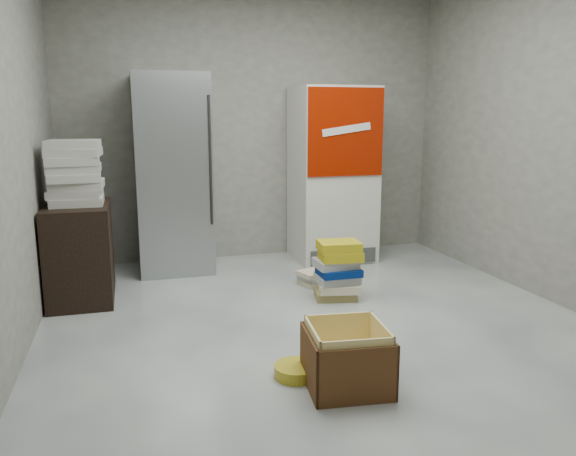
% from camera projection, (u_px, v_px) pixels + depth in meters
% --- Properties ---
extents(ground, '(5.00, 5.00, 0.00)m').
position_uv_depth(ground, '(335.00, 339.00, 3.86)').
color(ground, silver).
rests_on(ground, ground).
extents(room_shell, '(4.04, 5.04, 2.82)m').
position_uv_depth(room_shell, '(340.00, 69.00, 3.50)').
color(room_shell, '#9A978B').
rests_on(room_shell, ground).
extents(steel_fridge, '(0.70, 0.72, 1.90)m').
position_uv_depth(steel_fridge, '(173.00, 174.00, 5.44)').
color(steel_fridge, '#AEB0B6').
rests_on(steel_fridge, ground).
extents(coke_cooler, '(0.80, 0.73, 1.80)m').
position_uv_depth(coke_cooler, '(333.00, 174.00, 5.88)').
color(coke_cooler, silver).
rests_on(coke_cooler, ground).
extents(wood_shelf, '(0.50, 0.80, 0.80)m').
position_uv_depth(wood_shelf, '(80.00, 252.00, 4.64)').
color(wood_shelf, black).
rests_on(wood_shelf, ground).
extents(supply_box_stack, '(0.44, 0.45, 0.52)m').
position_uv_depth(supply_box_stack, '(75.00, 173.00, 4.51)').
color(supply_box_stack, silver).
rests_on(supply_box_stack, wood_shelf).
extents(phonebook_stack_main, '(0.40, 0.35, 0.49)m').
position_uv_depth(phonebook_stack_main, '(338.00, 270.00, 4.67)').
color(phonebook_stack_main, olive).
rests_on(phonebook_stack_main, ground).
extents(phonebook_stack_side, '(0.37, 0.34, 0.13)m').
position_uv_depth(phonebook_stack_side, '(316.00, 277.00, 5.11)').
color(phonebook_stack_side, beige).
rests_on(phonebook_stack_side, ground).
extents(cardboard_box, '(0.49, 0.49, 0.36)m').
position_uv_depth(cardboard_box, '(347.00, 362.00, 3.16)').
color(cardboard_box, yellow).
rests_on(cardboard_box, ground).
extents(bucket_lid, '(0.34, 0.34, 0.07)m').
position_uv_depth(bucket_lid, '(296.00, 371.00, 3.31)').
color(bucket_lid, gold).
rests_on(bucket_lid, ground).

